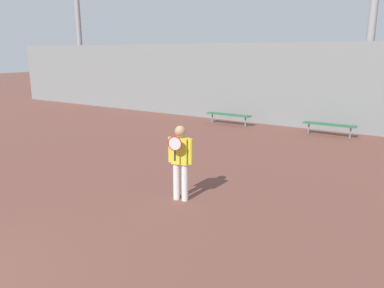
{
  "coord_description": "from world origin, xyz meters",
  "views": [
    {
      "loc": [
        5.29,
        -0.82,
        3.14
      ],
      "look_at": [
        0.48,
        6.67,
        0.94
      ],
      "focal_mm": 35.0,
      "sensor_mm": 36.0,
      "label": 1
    }
  ],
  "objects": [
    {
      "name": "bench_adjacent_court",
      "position": [
        -2.17,
        13.78,
        0.43
      ],
      "size": [
        2.05,
        0.4,
        0.47
      ],
      "color": "#28663D",
      "rests_on": "ground_plane"
    },
    {
      "name": "light_pole_far_right",
      "position": [
        -12.84,
        15.01,
        5.14
      ],
      "size": [
        0.9,
        0.6,
        9.03
      ],
      "color": "#939399",
      "rests_on": "ground_plane"
    },
    {
      "name": "back_fence",
      "position": [
        0.0,
        14.83,
        1.77
      ],
      "size": [
        35.53,
        0.06,
        3.53
      ],
      "color": "gray",
      "rests_on": "ground_plane"
    },
    {
      "name": "tennis_player",
      "position": [
        0.96,
        5.47,
        0.94
      ],
      "size": [
        0.55,
        0.45,
        1.65
      ],
      "rotation": [
        0.0,
        0.0,
        0.19
      ],
      "color": "silver",
      "rests_on": "ground_plane"
    },
    {
      "name": "bench_courtside_far",
      "position": [
        2.14,
        13.78,
        0.43
      ],
      "size": [
        1.93,
        0.4,
        0.47
      ],
      "color": "#28663D",
      "rests_on": "ground_plane"
    }
  ]
}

